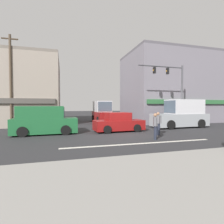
# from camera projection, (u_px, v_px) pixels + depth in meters

# --- Properties ---
(ground_plane) EXTENTS (120.00, 120.00, 0.00)m
(ground_plane) POSITION_uv_depth(u_px,v_px,m) (122.00, 134.00, 13.24)
(ground_plane) COLOR #2B2B2D
(lane_marking_stripe) EXTENTS (9.00, 0.24, 0.01)m
(lane_marking_stripe) POSITION_uv_depth(u_px,v_px,m) (142.00, 143.00, 9.87)
(lane_marking_stripe) COLOR silver
(lane_marking_stripe) RESTS_ON ground
(sidewalk_curb) EXTENTS (40.00, 5.00, 0.16)m
(sidewalk_curb) POSITION_uv_depth(u_px,v_px,m) (216.00, 177.00, 5.05)
(sidewalk_curb) COLOR gray
(sidewalk_curb) RESTS_ON ground
(building_left_block) EXTENTS (11.72, 10.49, 7.75)m
(building_left_block) POSITION_uv_depth(u_px,v_px,m) (8.00, 91.00, 20.86)
(building_left_block) COLOR gray
(building_left_block) RESTS_ON ground
(building_right_corner) EXTENTS (13.43, 8.51, 9.27)m
(building_right_corner) POSITION_uv_depth(u_px,v_px,m) (174.00, 88.00, 24.74)
(building_right_corner) COLOR slate
(building_right_corner) RESTS_ON ground
(utility_pole_near_left) EXTENTS (1.40, 0.22, 8.74)m
(utility_pole_near_left) POSITION_uv_depth(u_px,v_px,m) (11.00, 80.00, 16.28)
(utility_pole_near_left) COLOR brown
(utility_pole_near_left) RESTS_ON ground
(utility_pole_far_right) EXTENTS (1.40, 0.22, 8.85)m
(utility_pole_far_right) POSITION_uv_depth(u_px,v_px,m) (173.00, 86.00, 21.68)
(utility_pole_far_right) COLOR brown
(utility_pole_far_right) RESTS_ON ground
(traffic_light_mast) EXTENTS (4.89, 0.25, 6.20)m
(traffic_light_mast) POSITION_uv_depth(u_px,v_px,m) (174.00, 85.00, 17.37)
(traffic_light_mast) COLOR #47474C
(traffic_light_mast) RESTS_ON ground
(sedan_parked_curbside) EXTENTS (4.20, 2.08, 1.58)m
(sedan_parked_curbside) POSITION_uv_depth(u_px,v_px,m) (119.00, 123.00, 14.53)
(sedan_parked_curbside) COLOR maroon
(sedan_parked_curbside) RESTS_ON ground
(van_crossing_center) EXTENTS (4.66, 2.17, 2.11)m
(van_crossing_center) POSITION_uv_depth(u_px,v_px,m) (44.00, 121.00, 13.10)
(van_crossing_center) COLOR #1E6033
(van_crossing_center) RESTS_ON ground
(box_truck_crossing_rightbound) EXTENTS (5.67, 2.41, 2.75)m
(box_truck_crossing_rightbound) POSITION_uv_depth(u_px,v_px,m) (181.00, 115.00, 17.29)
(box_truck_crossing_rightbound) COLOR #999EA3
(box_truck_crossing_rightbound) RESTS_ON ground
(box_truck_approaching_near) EXTENTS (2.25, 5.61, 2.75)m
(box_truck_approaching_near) POSITION_uv_depth(u_px,v_px,m) (103.00, 113.00, 23.00)
(box_truck_approaching_near) COLOR maroon
(box_truck_approaching_near) RESTS_ON ground
(pedestrian_mid_crossing) EXTENTS (0.34, 0.54, 1.67)m
(pedestrian_mid_crossing) POSITION_uv_depth(u_px,v_px,m) (158.00, 122.00, 12.69)
(pedestrian_mid_crossing) COLOR #232838
(pedestrian_mid_crossing) RESTS_ON ground
(pedestrian_far_side) EXTENTS (0.33, 0.54, 1.67)m
(pedestrian_far_side) POSITION_uv_depth(u_px,v_px,m) (155.00, 125.00, 10.99)
(pedestrian_far_side) COLOR #232838
(pedestrian_far_side) RESTS_ON ground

